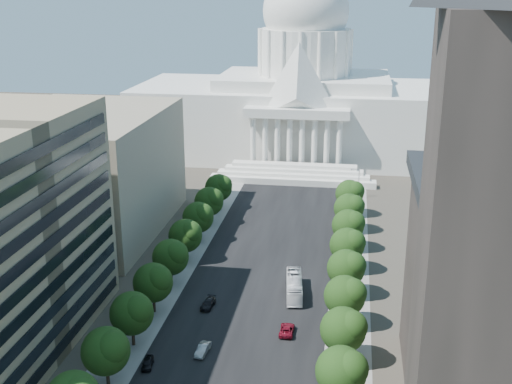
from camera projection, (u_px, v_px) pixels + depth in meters
The scene contains 31 objects.
road_asphalt at pixel (268, 255), 148.71m from camera, with size 30.00×260.00×0.01m, color black.
sidewalk_left at pixel (189, 250), 151.45m from camera, with size 8.00×260.00×0.02m, color gray.
sidewalk_right at pixel (351, 260), 145.96m from camera, with size 8.00×260.00×0.02m, color gray.
capitol at pixel (304, 100), 231.68m from camera, with size 120.00×56.00×73.00m.
office_block_left_far at pixel (84, 172), 160.40m from camera, with size 38.00×52.00×30.00m, color gray.
tree_l_c at pixel (107, 350), 98.33m from camera, with size 7.79×7.60×9.97m.
tree_l_d at pixel (133, 312), 109.61m from camera, with size 7.79×7.60×9.97m.
tree_l_e at pixel (154, 282), 120.89m from camera, with size 7.79×7.60×9.97m.
tree_l_f at pixel (172, 256), 132.16m from camera, with size 7.79×7.60×9.97m.
tree_l_g at pixel (187, 235), 143.44m from camera, with size 7.79×7.60×9.97m.
tree_l_h at pixel (199, 217), 154.72m from camera, with size 7.79×7.60×9.97m.
tree_l_i at pixel (210, 201), 165.99m from camera, with size 7.79×7.60×9.97m.
tree_l_j at pixel (220, 187), 177.27m from camera, with size 7.79×7.60×9.97m.
tree_r_c at pixel (343, 371), 93.13m from camera, with size 7.79×7.60×9.97m.
tree_r_d at pixel (345, 329), 104.40m from camera, with size 7.79×7.60×9.97m.
tree_r_e at pixel (347, 295), 115.68m from camera, with size 7.79×7.60×9.97m.
tree_r_f at pixel (348, 267), 126.96m from camera, with size 7.79×7.60×9.97m.
tree_r_g at pixel (349, 244), 138.23m from camera, with size 7.79×7.60×9.97m.
tree_r_h at pixel (349, 225), 149.51m from camera, with size 7.79×7.60×9.97m.
tree_r_i at pixel (350, 208), 160.79m from camera, with size 7.79×7.60×9.97m.
tree_r_j at pixel (351, 193), 172.06m from camera, with size 7.79×7.60×9.97m.
streetlight_b at pixel (354, 379), 92.34m from camera, with size 2.61×0.44×9.00m.
streetlight_c at pixel (355, 298), 115.83m from camera, with size 2.61×0.44×9.00m.
streetlight_d at pixel (356, 245), 139.33m from camera, with size 2.61×0.44×9.00m.
streetlight_e at pixel (356, 208), 162.82m from camera, with size 2.61×0.44×9.00m.
streetlight_f at pixel (357, 179), 186.31m from camera, with size 2.61×0.44×9.00m.
car_dark_a at pixel (148, 363), 105.25m from camera, with size 1.66×4.11×1.40m, color black.
car_silver at pixel (203, 349), 109.00m from camera, with size 1.63×4.67×1.54m, color #9B9EA2.
car_red at pixel (287, 330), 115.24m from camera, with size 2.47×5.35×1.49m, color maroon.
car_dark_b at pixel (208, 304), 124.56m from camera, with size 2.04×5.03×1.46m, color black.
city_bus at pixel (294, 286), 129.36m from camera, with size 3.04×13.01×3.62m, color white.
Camera 1 is at (18.01, -45.68, 60.03)m, focal length 45.00 mm.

